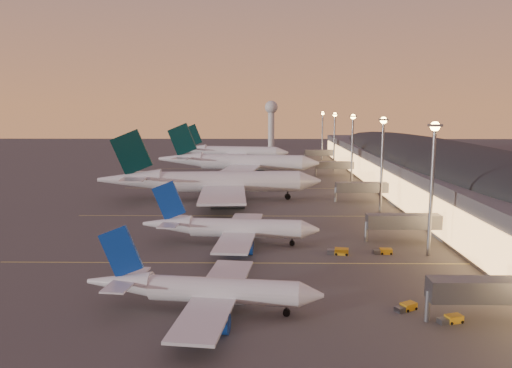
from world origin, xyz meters
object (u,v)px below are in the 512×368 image
object	(u,v)px
baggage_tug_b	(406,307)
baggage_tug_c	(339,252)
airliner_narrow_north	(230,228)
airliner_wide_far	(231,152)
radar_tower	(271,116)
airliner_wide_near	(211,182)
baggage_tug_d	(384,251)
baggage_tug_a	(451,319)
airliner_wide_mid	(238,162)
airliner_narrow_south	(203,290)

from	to	relation	value
baggage_tug_b	baggage_tug_c	xyz separation A→B (m)	(-5.51, 26.98, 0.10)
airliner_narrow_north	airliner_wide_far	bearing A→B (deg)	98.04
airliner_wide_far	baggage_tug_b	xyz separation A→B (m)	(36.99, -192.88, -4.55)
baggage_tug_b	baggage_tug_c	world-z (taller)	baggage_tug_c
radar_tower	airliner_wide_near	bearing A→B (deg)	-96.19
airliner_narrow_north	baggage_tug_d	bearing A→B (deg)	-7.56
airliner_wide_near	radar_tower	xyz separation A→B (m)	(21.99, 202.65, 16.22)
baggage_tug_a	baggage_tug_c	xyz separation A→B (m)	(-10.36, 31.03, 0.10)
baggage_tug_d	airliner_wide_mid	bearing A→B (deg)	108.16
baggage_tug_c	airliner_wide_mid	bearing A→B (deg)	113.16
airliner_wide_far	baggage_tug_c	xyz separation A→B (m)	(31.47, -165.90, -4.46)
airliner_wide_near	airliner_wide_far	distance (m)	109.28
radar_tower	baggage_tug_b	xyz separation A→B (m)	(14.32, -286.25, -21.41)
airliner_narrow_south	radar_tower	xyz separation A→B (m)	(14.54, 287.06, 18.72)
baggage_tug_c	baggage_tug_d	world-z (taller)	baggage_tug_c
radar_tower	baggage_tug_c	world-z (taller)	radar_tower
airliner_wide_mid	baggage_tug_c	xyz separation A→B (m)	(25.31, -111.91, -5.06)
baggage_tug_a	airliner_wide_near	bearing A→B (deg)	98.42
airliner_wide_mid	baggage_tug_a	world-z (taller)	airliner_wide_mid
baggage_tug_a	baggage_tug_c	size ratio (longest dim) A/B	0.83
airliner_narrow_south	airliner_wide_near	bearing A→B (deg)	101.97
baggage_tug_a	baggage_tug_d	bearing A→B (deg)	75.98
airliner_wide_near	airliner_wide_far	size ratio (longest dim) A/B	1.13
radar_tower	airliner_narrow_south	bearing A→B (deg)	-92.90
radar_tower	baggage_tug_d	world-z (taller)	radar_tower
airliner_narrow_south	baggage_tug_d	bearing A→B (deg)	48.21
airliner_narrow_north	baggage_tug_d	size ratio (longest dim) A/B	10.42
radar_tower	airliner_wide_far	bearing A→B (deg)	-103.64
airliner_wide_near	baggage_tug_d	world-z (taller)	airliner_wide_near
airliner_wide_near	airliner_wide_mid	bearing A→B (deg)	80.91
airliner_wide_near	baggage_tug_a	world-z (taller)	airliner_wide_near
airliner_narrow_north	airliner_wide_mid	world-z (taller)	airliner_wide_mid
baggage_tug_c	baggage_tug_b	bearing A→B (deg)	-68.04
airliner_narrow_north	baggage_tug_d	distance (m)	31.41
baggage_tug_a	baggage_tug_b	xyz separation A→B (m)	(-4.85, 4.05, 0.00)
baggage_tug_a	airliner_narrow_north	bearing A→B (deg)	113.37
airliner_narrow_north	baggage_tug_d	xyz separation A→B (m)	(30.57, -6.55, -2.97)
airliner_narrow_south	baggage_tug_d	xyz separation A→B (m)	(32.22, 28.28, -2.67)
airliner_wide_mid	airliner_wide_near	bearing A→B (deg)	-88.00
airliner_wide_far	baggage_tug_b	size ratio (longest dim) A/B	17.06
airliner_narrow_south	baggage_tug_d	size ratio (longest dim) A/B	9.50
airliner_wide_mid	baggage_tug_b	distance (m)	142.37
airliner_wide_near	airliner_narrow_south	bearing A→B (deg)	-88.38
airliner_wide_near	baggage_tug_a	distance (m)	96.97
airliner_narrow_north	baggage_tug_b	distance (m)	43.67
radar_tower	airliner_narrow_north	bearing A→B (deg)	-92.93
radar_tower	baggage_tug_d	distance (m)	260.26
baggage_tug_b	baggage_tug_d	size ratio (longest dim) A/B	0.99
baggage_tug_a	baggage_tug_d	size ratio (longest dim) A/B	1.00
baggage_tug_d	airliner_narrow_north	bearing A→B (deg)	169.01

